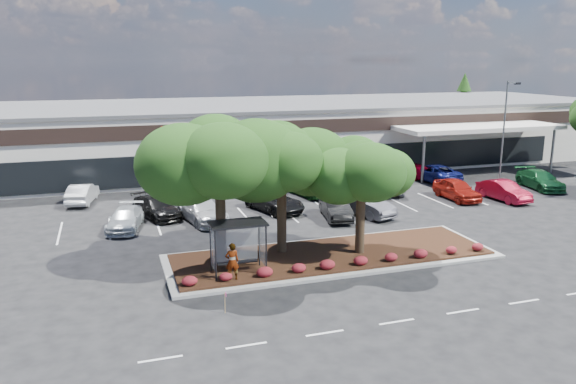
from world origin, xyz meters
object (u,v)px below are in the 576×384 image
object	(u,v)px
car_0	(125,219)
car_1	(157,207)
light_pole	(503,143)
survey_stake	(225,300)

from	to	relation	value
car_0	car_1	world-z (taller)	car_1
light_pole	car_1	xyz separation A→B (m)	(-28.17, 0.08, -3.23)
light_pole	survey_stake	world-z (taller)	light_pole
survey_stake	car_0	bearing A→B (deg)	104.09
survey_stake	car_0	world-z (taller)	car_0
light_pole	survey_stake	distance (m)	31.50
car_0	survey_stake	bearing A→B (deg)	-62.29
car_0	car_1	size ratio (longest dim) A/B	0.95
light_pole	car_0	world-z (taller)	light_pole
light_pole	car_1	bearing A→B (deg)	179.84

